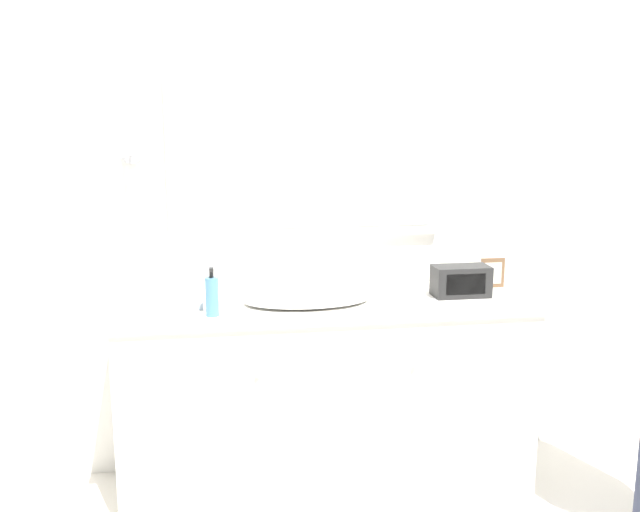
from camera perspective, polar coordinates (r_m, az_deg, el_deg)
name	(u,v)px	position (r m, az deg, el deg)	size (l,w,h in m)	color
wall_back	(315,202)	(3.37, -0.41, 4.30)	(8.00, 0.18, 2.55)	white
vanity_counter	(326,395)	(3.28, 0.48, -11.07)	(1.85, 0.58, 0.89)	silver
sink_basin	(306,298)	(3.10, -1.11, -3.40)	(0.55, 0.37, 0.19)	white
soap_bottle	(212,296)	(2.91, -8.63, -3.16)	(0.05, 0.06, 0.20)	teal
appliance_box	(461,281)	(3.26, 11.21, -1.98)	(0.25, 0.13, 0.14)	black
picture_frame	(493,273)	(3.45, 13.64, -1.32)	(0.11, 0.01, 0.14)	brown
hand_towel_near_sink	(180,304)	(3.08, -11.11, -3.77)	(0.19, 0.12, 0.03)	#A8B7C6
metal_tray	(420,304)	(3.09, 8.03, -3.80)	(0.17, 0.11, 0.01)	#ADADB2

